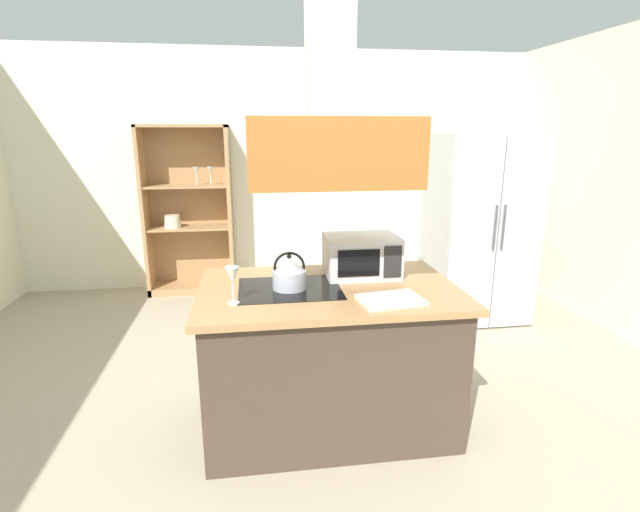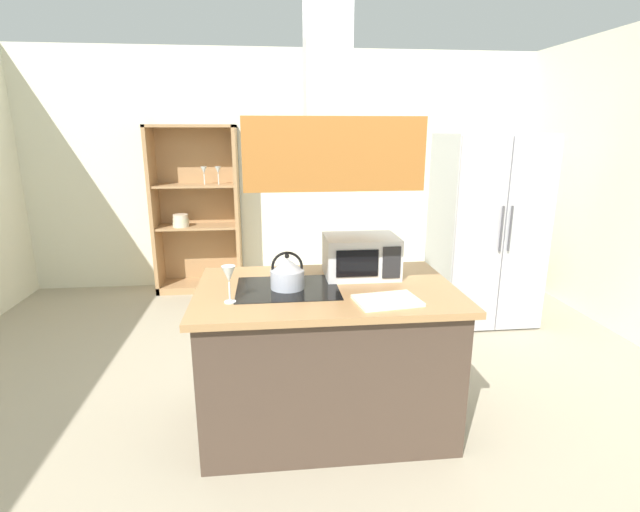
# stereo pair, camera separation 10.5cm
# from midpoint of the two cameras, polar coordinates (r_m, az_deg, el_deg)

# --- Properties ---
(ground_plane) EXTENTS (7.80, 7.80, 0.00)m
(ground_plane) POSITION_cam_midpoint_polar(r_m,az_deg,el_deg) (3.22, -2.32, -19.19)
(ground_plane) COLOR tan
(wall_back) EXTENTS (6.00, 0.12, 2.70)m
(wall_back) POSITION_cam_midpoint_polar(r_m,az_deg,el_deg) (5.68, -5.64, 10.23)
(wall_back) COLOR silver
(wall_back) RESTS_ON ground
(kitchen_island) EXTENTS (1.54, 0.99, 0.90)m
(kitchen_island) POSITION_cam_midpoint_polar(r_m,az_deg,el_deg) (3.00, -0.06, -11.90)
(kitchen_island) COLOR #48372C
(kitchen_island) RESTS_ON ground
(range_hood) EXTENTS (0.90, 0.70, 1.19)m
(range_hood) POSITION_cam_midpoint_polar(r_m,az_deg,el_deg) (2.68, -0.07, 14.73)
(range_hood) COLOR #A76329
(refrigerator) EXTENTS (0.90, 0.78, 1.78)m
(refrigerator) POSITION_cam_midpoint_polar(r_m,az_deg,el_deg) (4.79, 17.99, 3.18)
(refrigerator) COLOR #B7BCB8
(refrigerator) RESTS_ON ground
(dish_cabinet) EXTENTS (0.96, 0.40, 1.87)m
(dish_cabinet) POSITION_cam_midpoint_polar(r_m,az_deg,el_deg) (5.58, -16.07, 4.27)
(dish_cabinet) COLOR tan
(dish_cabinet) RESTS_ON ground
(kettle) EXTENTS (0.20, 0.20, 0.22)m
(kettle) POSITION_cam_midpoint_polar(r_m,az_deg,el_deg) (2.77, -4.81, -2.13)
(kettle) COLOR #ADB4C5
(kettle) RESTS_ON kitchen_island
(cutting_board) EXTENTS (0.37, 0.29, 0.02)m
(cutting_board) POSITION_cam_midpoint_polar(r_m,az_deg,el_deg) (2.61, 7.40, -5.27)
(cutting_board) COLOR white
(cutting_board) RESTS_ON kitchen_island
(microwave) EXTENTS (0.46, 0.35, 0.26)m
(microwave) POSITION_cam_midpoint_polar(r_m,az_deg,el_deg) (3.03, 4.03, 0.04)
(microwave) COLOR silver
(microwave) RESTS_ON kitchen_island
(wine_glass_on_counter) EXTENTS (0.08, 0.08, 0.21)m
(wine_glass_on_counter) POSITION_cam_midpoint_polar(r_m,az_deg,el_deg) (2.57, -11.73, -2.46)
(wine_glass_on_counter) COLOR silver
(wine_glass_on_counter) RESTS_ON kitchen_island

